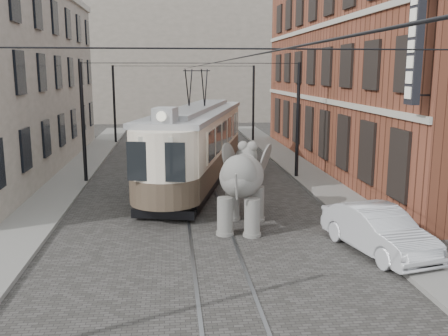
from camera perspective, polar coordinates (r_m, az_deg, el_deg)
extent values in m
plane|color=#413E3C|center=(19.88, -2.14, -5.22)|extent=(120.00, 120.00, 0.00)
cube|color=slate|center=(21.11, 14.38, -4.38)|extent=(2.00, 60.00, 0.15)
cube|color=slate|center=(20.49, -20.66, -5.22)|extent=(2.00, 60.00, 0.15)
cube|color=brown|center=(30.62, 17.94, 11.33)|extent=(8.00, 26.00, 12.00)
cube|color=gray|center=(59.08, -4.94, 12.37)|extent=(28.00, 10.00, 14.00)
imported|color=#B6B6BB|center=(16.24, 17.22, -6.81)|extent=(2.49, 4.61, 1.44)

